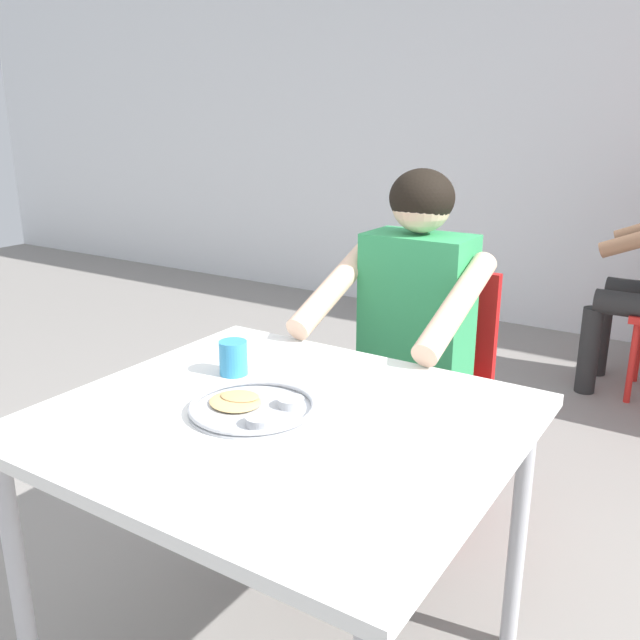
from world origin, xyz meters
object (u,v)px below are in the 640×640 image
(table_foreground, at_px, (280,444))
(thali_tray, at_px, (253,407))
(drinking_cup, at_px, (233,357))
(chair_foreground, at_px, (430,375))
(diner_foreground, at_px, (404,329))

(table_foreground, xyz_separation_m, thali_tray, (-0.06, -0.02, 0.08))
(drinking_cup, relative_size, chair_foreground, 0.10)
(thali_tray, relative_size, chair_foreground, 0.34)
(drinking_cup, distance_m, chair_foreground, 0.89)
(table_foreground, distance_m, thali_tray, 0.11)
(drinking_cup, distance_m, diner_foreground, 0.64)
(table_foreground, xyz_separation_m, chair_foreground, (-0.05, 0.96, -0.16))
(table_foreground, xyz_separation_m, drinking_cup, (-0.25, 0.14, 0.12))
(drinking_cup, bearing_deg, table_foreground, -28.90)
(table_foreground, relative_size, chair_foreground, 1.19)
(thali_tray, distance_m, chair_foreground, 1.01)
(chair_foreground, distance_m, diner_foreground, 0.32)
(table_foreground, relative_size, diner_foreground, 0.84)
(thali_tray, bearing_deg, table_foreground, 16.93)
(chair_foreground, bearing_deg, thali_tray, -90.94)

